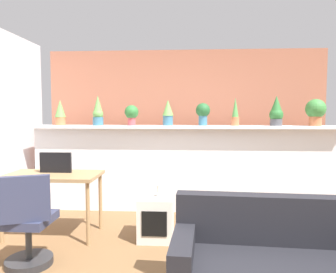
# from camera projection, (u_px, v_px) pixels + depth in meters

# --- Properties ---
(divider_wall) EXTENTS (4.51, 0.16, 1.25)m
(divider_wall) POSITION_uv_depth(u_px,v_px,m) (184.00, 170.00, 4.68)
(divider_wall) COLOR silver
(divider_wall) RESTS_ON ground
(plant_shelf) EXTENTS (4.51, 0.35, 0.04)m
(plant_shelf) POSITION_uv_depth(u_px,v_px,m) (185.00, 127.00, 4.59)
(plant_shelf) COLOR silver
(plant_shelf) RESTS_ON divider_wall
(brick_wall_behind) EXTENTS (4.51, 0.10, 2.50)m
(brick_wall_behind) POSITION_uv_depth(u_px,v_px,m) (185.00, 126.00, 5.23)
(brick_wall_behind) COLOR #AD664C
(brick_wall_behind) RESTS_ON ground
(potted_plant_0) EXTENTS (0.16, 0.16, 0.38)m
(potted_plant_0) POSITION_uv_depth(u_px,v_px,m) (60.00, 112.00, 4.70)
(potted_plant_0) COLOR #C66B42
(potted_plant_0) RESTS_ON plant_shelf
(potted_plant_1) EXTENTS (0.15, 0.15, 0.44)m
(potted_plant_1) POSITION_uv_depth(u_px,v_px,m) (98.00, 112.00, 4.62)
(potted_plant_1) COLOR #386B84
(potted_plant_1) RESTS_ON plant_shelf
(potted_plant_2) EXTENTS (0.20, 0.20, 0.30)m
(potted_plant_2) POSITION_uv_depth(u_px,v_px,m) (132.00, 113.00, 4.59)
(potted_plant_2) COLOR #B7474C
(potted_plant_2) RESTS_ON plant_shelf
(potted_plant_3) EXTENTS (0.16, 0.16, 0.38)m
(potted_plant_3) POSITION_uv_depth(u_px,v_px,m) (168.00, 112.00, 4.61)
(potted_plant_3) COLOR #386B84
(potted_plant_3) RESTS_ON plant_shelf
(potted_plant_4) EXTENTS (0.21, 0.21, 0.33)m
(potted_plant_4) POSITION_uv_depth(u_px,v_px,m) (203.00, 112.00, 4.58)
(potted_plant_4) COLOR #386B84
(potted_plant_4) RESTS_ON plant_shelf
(potted_plant_5) EXTENTS (0.11, 0.11, 0.41)m
(potted_plant_5) POSITION_uv_depth(u_px,v_px,m) (235.00, 113.00, 4.52)
(potted_plant_5) COLOR #C66B42
(potted_plant_5) RESTS_ON plant_shelf
(potted_plant_6) EXTENTS (0.20, 0.20, 0.43)m
(potted_plant_6) POSITION_uv_depth(u_px,v_px,m) (276.00, 112.00, 4.49)
(potted_plant_6) COLOR #4C4C51
(potted_plant_6) RESTS_ON plant_shelf
(potted_plant_7) EXTENTS (0.28, 0.28, 0.38)m
(potted_plant_7) POSITION_uv_depth(u_px,v_px,m) (316.00, 111.00, 4.44)
(potted_plant_7) COLOR #C66B42
(potted_plant_7) RESTS_ON plant_shelf
(desk) EXTENTS (1.10, 0.60, 0.75)m
(desk) POSITION_uv_depth(u_px,v_px,m) (53.00, 181.00, 3.72)
(desk) COLOR #99754C
(desk) RESTS_ON ground
(tv_monitor) EXTENTS (0.38, 0.04, 0.25)m
(tv_monitor) POSITION_uv_depth(u_px,v_px,m) (56.00, 163.00, 3.79)
(tv_monitor) COLOR black
(tv_monitor) RESTS_ON desk
(office_chair) EXTENTS (0.50, 0.51, 0.91)m
(office_chair) POSITION_uv_depth(u_px,v_px,m) (27.00, 228.00, 2.95)
(office_chair) COLOR #262628
(office_chair) RESTS_ON ground
(side_cube_shelf) EXTENTS (0.40, 0.41, 0.50)m
(side_cube_shelf) POSITION_uv_depth(u_px,v_px,m) (156.00, 218.00, 3.64)
(side_cube_shelf) COLOR silver
(side_cube_shelf) RESTS_ON ground
(vase_on_shelf) EXTENTS (0.07, 0.07, 0.13)m
(vase_on_shelf) POSITION_uv_depth(u_px,v_px,m) (160.00, 191.00, 3.65)
(vase_on_shelf) COLOR silver
(vase_on_shelf) RESTS_ON side_cube_shelf
(couch) EXTENTS (1.61, 0.86, 0.80)m
(couch) POSITION_uv_depth(u_px,v_px,m) (277.00, 272.00, 2.34)
(couch) COLOR black
(couch) RESTS_ON ground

